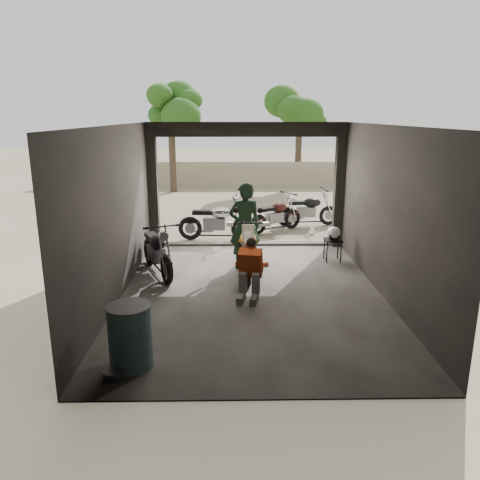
{
  "coord_description": "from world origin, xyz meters",
  "views": [
    {
      "loc": [
        -0.38,
        -8.49,
        3.39
      ],
      "look_at": [
        -0.21,
        0.6,
        0.93
      ],
      "focal_mm": 35.0,
      "sensor_mm": 36.0,
      "label": 1
    }
  ],
  "objects_px": {
    "oil_drum": "(130,337)",
    "left_bike": "(157,247)",
    "helmet": "(334,233)",
    "sign_post": "(378,184)",
    "outside_bike_c": "(308,207)",
    "outside_bike_a": "(216,218)",
    "outside_bike_b": "(276,213)",
    "main_bike": "(248,245)",
    "rider": "(245,226)",
    "mechanic": "(249,272)",
    "stool": "(333,242)"
  },
  "relations": [
    {
      "from": "main_bike",
      "to": "helmet",
      "type": "relative_size",
      "value": 5.94
    },
    {
      "from": "left_bike",
      "to": "rider",
      "type": "relative_size",
      "value": 0.91
    },
    {
      "from": "outside_bike_a",
      "to": "stool",
      "type": "distance_m",
      "value": 3.44
    },
    {
      "from": "left_bike",
      "to": "helmet",
      "type": "xyz_separation_m",
      "value": [
        4.01,
        0.83,
        0.1
      ]
    },
    {
      "from": "helmet",
      "to": "oil_drum",
      "type": "xyz_separation_m",
      "value": [
        -3.77,
        -4.75,
        -0.24
      ]
    },
    {
      "from": "outside_bike_a",
      "to": "stool",
      "type": "relative_size",
      "value": 3.36
    },
    {
      "from": "helmet",
      "to": "main_bike",
      "type": "bearing_deg",
      "value": -136.29
    },
    {
      "from": "outside_bike_c",
      "to": "rider",
      "type": "relative_size",
      "value": 0.88
    },
    {
      "from": "outside_bike_a",
      "to": "left_bike",
      "type": "bearing_deg",
      "value": 160.98
    },
    {
      "from": "rider",
      "to": "outside_bike_b",
      "type": "bearing_deg",
      "value": -115.45
    },
    {
      "from": "outside_bike_b",
      "to": "outside_bike_a",
      "type": "bearing_deg",
      "value": 85.09
    },
    {
      "from": "outside_bike_b",
      "to": "oil_drum",
      "type": "xyz_separation_m",
      "value": [
        -2.69,
        -7.71,
        -0.11
      ]
    },
    {
      "from": "outside_bike_b",
      "to": "helmet",
      "type": "distance_m",
      "value": 3.16
    },
    {
      "from": "left_bike",
      "to": "oil_drum",
      "type": "xyz_separation_m",
      "value": [
        0.24,
        -3.92,
        -0.15
      ]
    },
    {
      "from": "oil_drum",
      "to": "left_bike",
      "type": "bearing_deg",
      "value": 93.45
    },
    {
      "from": "outside_bike_c",
      "to": "sign_post",
      "type": "relative_size",
      "value": 0.67
    },
    {
      "from": "stool",
      "to": "helmet",
      "type": "distance_m",
      "value": 0.23
    },
    {
      "from": "main_bike",
      "to": "oil_drum",
      "type": "distance_m",
      "value": 4.26
    },
    {
      "from": "sign_post",
      "to": "left_bike",
      "type": "bearing_deg",
      "value": -149.52
    },
    {
      "from": "stool",
      "to": "helmet",
      "type": "xyz_separation_m",
      "value": [
        0.01,
        0.0,
        0.23
      ]
    },
    {
      "from": "outside_bike_c",
      "to": "oil_drum",
      "type": "relative_size",
      "value": 1.89
    },
    {
      "from": "rider",
      "to": "oil_drum",
      "type": "bearing_deg",
      "value": 59.62
    },
    {
      "from": "outside_bike_a",
      "to": "sign_post",
      "type": "relative_size",
      "value": 0.71
    },
    {
      "from": "outside_bike_c",
      "to": "stool",
      "type": "bearing_deg",
      "value": 174.63
    },
    {
      "from": "main_bike",
      "to": "outside_bike_c",
      "type": "relative_size",
      "value": 1.15
    },
    {
      "from": "sign_post",
      "to": "helmet",
      "type": "bearing_deg",
      "value": -138.29
    },
    {
      "from": "main_bike",
      "to": "oil_drum",
      "type": "height_order",
      "value": "main_bike"
    },
    {
      "from": "outside_bike_b",
      "to": "oil_drum",
      "type": "height_order",
      "value": "outside_bike_b"
    },
    {
      "from": "main_bike",
      "to": "outside_bike_b",
      "type": "height_order",
      "value": "main_bike"
    },
    {
      "from": "outside_bike_b",
      "to": "left_bike",
      "type": "bearing_deg",
      "value": 107.86
    },
    {
      "from": "helmet",
      "to": "sign_post",
      "type": "xyz_separation_m",
      "value": [
        1.12,
        0.56,
        1.06
      ]
    },
    {
      "from": "mechanic",
      "to": "sign_post",
      "type": "relative_size",
      "value": 0.43
    },
    {
      "from": "outside_bike_a",
      "to": "mechanic",
      "type": "relative_size",
      "value": 1.64
    },
    {
      "from": "rider",
      "to": "stool",
      "type": "distance_m",
      "value": 2.2
    },
    {
      "from": "helmet",
      "to": "oil_drum",
      "type": "relative_size",
      "value": 0.36
    },
    {
      "from": "outside_bike_c",
      "to": "outside_bike_b",
      "type": "bearing_deg",
      "value": 118.73
    },
    {
      "from": "mechanic",
      "to": "helmet",
      "type": "distance_m",
      "value": 3.12
    },
    {
      "from": "main_bike",
      "to": "left_bike",
      "type": "height_order",
      "value": "main_bike"
    },
    {
      "from": "outside_bike_b",
      "to": "rider",
      "type": "height_order",
      "value": "rider"
    },
    {
      "from": "main_bike",
      "to": "sign_post",
      "type": "height_order",
      "value": "sign_post"
    },
    {
      "from": "mechanic",
      "to": "main_bike",
      "type": "bearing_deg",
      "value": 101.17
    },
    {
      "from": "left_bike",
      "to": "mechanic",
      "type": "xyz_separation_m",
      "value": [
        1.95,
        -1.51,
        -0.04
      ]
    },
    {
      "from": "outside_bike_b",
      "to": "main_bike",
      "type": "bearing_deg",
      "value": 131.45
    },
    {
      "from": "outside_bike_a",
      "to": "rider",
      "type": "xyz_separation_m",
      "value": [
        0.71,
        -2.46,
        0.36
      ]
    },
    {
      "from": "sign_post",
      "to": "main_bike",
      "type": "bearing_deg",
      "value": -140.47
    },
    {
      "from": "rider",
      "to": "helmet",
      "type": "distance_m",
      "value": 2.17
    },
    {
      "from": "left_bike",
      "to": "rider",
      "type": "distance_m",
      "value": 1.98
    },
    {
      "from": "outside_bike_a",
      "to": "helmet",
      "type": "height_order",
      "value": "outside_bike_a"
    },
    {
      "from": "oil_drum",
      "to": "outside_bike_b",
      "type": "bearing_deg",
      "value": 70.78
    },
    {
      "from": "outside_bike_b",
      "to": "outside_bike_c",
      "type": "relative_size",
      "value": 0.97
    }
  ]
}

